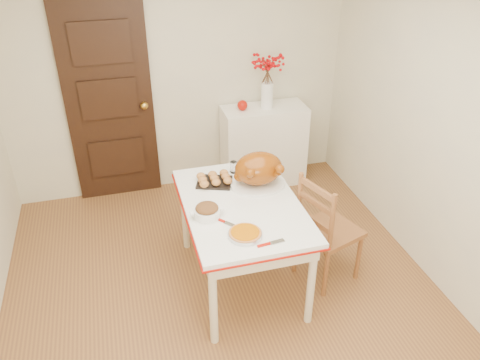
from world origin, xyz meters
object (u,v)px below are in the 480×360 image
object	(u,v)px
chair_oak	(330,228)
pumpkin_pie	(245,233)
turkey_platter	(258,170)
sideboard	(263,146)
kitchen_table	(242,243)

from	to	relation	value
chair_oak	pumpkin_pie	size ratio (longest dim) A/B	4.11
pumpkin_pie	turkey_platter	bearing A→B (deg)	65.03
sideboard	kitchen_table	bearing A→B (deg)	-114.02
chair_oak	turkey_platter	world-z (taller)	turkey_platter
turkey_platter	pumpkin_pie	bearing A→B (deg)	-100.01
kitchen_table	turkey_platter	bearing A→B (deg)	47.32
sideboard	chair_oak	size ratio (longest dim) A/B	0.91
sideboard	turkey_platter	size ratio (longest dim) A/B	1.97
sideboard	turkey_platter	world-z (taller)	turkey_platter
chair_oak	sideboard	bearing A→B (deg)	-17.62
sideboard	turkey_platter	bearing A→B (deg)	-110.11
sideboard	pumpkin_pie	distance (m)	2.11
kitchen_table	sideboard	bearing A→B (deg)	65.98
sideboard	pumpkin_pie	xyz separation A→B (m)	(-0.77, -1.93, 0.36)
pumpkin_pie	kitchen_table	bearing A→B (deg)	77.55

